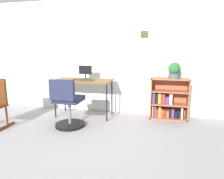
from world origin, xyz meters
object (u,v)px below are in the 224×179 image
object	(u,v)px
office_chair	(68,106)
bookshelf_low	(168,100)
monitor	(85,72)
keyboard	(84,80)
potted_plant_on_shelf	(174,70)
desk	(84,83)

from	to	relation	value
office_chair	bookshelf_low	bearing A→B (deg)	28.42
monitor	bookshelf_low	xyz separation A→B (m)	(1.63, 0.19, -0.53)
keyboard	bookshelf_low	xyz separation A→B (m)	(1.63, 0.32, -0.40)
monitor	potted_plant_on_shelf	size ratio (longest dim) A/B	0.91
office_chair	desk	bearing A→B (deg)	86.54
desk	monitor	size ratio (longest dim) A/B	4.17
desk	bookshelf_low	size ratio (longest dim) A/B	1.43
keyboard	potted_plant_on_shelf	xyz separation A→B (m)	(1.71, 0.27, 0.20)
bookshelf_low	keyboard	bearing A→B (deg)	-168.79
desk	office_chair	size ratio (longest dim) A/B	1.32
keyboard	office_chair	bearing A→B (deg)	-96.74
bookshelf_low	potted_plant_on_shelf	size ratio (longest dim) A/B	2.66
keyboard	office_chair	size ratio (longest dim) A/B	0.47
desk	office_chair	world-z (taller)	office_chair
potted_plant_on_shelf	keyboard	bearing A→B (deg)	-170.91
desk	potted_plant_on_shelf	world-z (taller)	potted_plant_on_shelf
desk	keyboard	distance (m)	0.11
bookshelf_low	potted_plant_on_shelf	world-z (taller)	potted_plant_on_shelf
desk	bookshelf_low	bearing A→B (deg)	8.59
monitor	keyboard	distance (m)	0.18
monitor	keyboard	size ratio (longest dim) A/B	0.68
bookshelf_low	monitor	bearing A→B (deg)	-173.23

